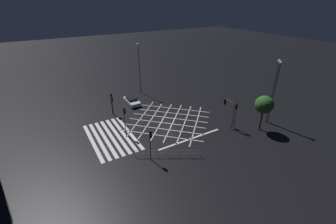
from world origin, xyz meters
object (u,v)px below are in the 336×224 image
object	(u,v)px
traffic_light_se_cross	(151,139)
traffic_light_sw_cross	(112,99)
street_lamp_west	(139,57)
street_lamp_far	(276,86)
traffic_light_ne_main	(229,107)
street_lamp_east	(275,82)
street_tree_near	(264,105)
traffic_light_ne_cross	(236,111)
traffic_light_sw_main	(112,102)
traffic_light_median_south	(125,116)
waiting_car	(132,101)

from	to	relation	value
traffic_light_se_cross	traffic_light_sw_cross	size ratio (longest dim) A/B	1.10
street_lamp_west	street_lamp_far	bearing A→B (deg)	29.14
traffic_light_ne_main	street_lamp_west	bearing A→B (deg)	16.66
street_lamp_east	traffic_light_ne_main	bearing A→B (deg)	-108.96
street_lamp_west	street_tree_near	xyz separation A→B (m)	(22.97, 9.55, -3.50)
street_lamp_east	street_tree_near	size ratio (longest dim) A/B	1.86
traffic_light_se_cross	traffic_light_ne_cross	distance (m)	14.40
traffic_light_sw_cross	street_tree_near	bearing A→B (deg)	-42.81
traffic_light_sw_main	traffic_light_ne_cross	xyz separation A→B (m)	(13.71, 14.59, 0.54)
traffic_light_sw_cross	street_tree_near	size ratio (longest dim) A/B	0.70
traffic_light_median_south	street_tree_near	bearing A→B (deg)	-26.06
street_lamp_east	street_lamp_west	distance (m)	25.21
traffic_light_median_south	traffic_light_sw_cross	world-z (taller)	traffic_light_median_south
traffic_light_median_south	street_lamp_east	bearing A→B (deg)	-20.37
traffic_light_median_south	street_lamp_west	bearing A→B (deg)	58.32
traffic_light_ne_main	traffic_light_ne_cross	world-z (taller)	traffic_light_ne_main
traffic_light_ne_main	street_lamp_east	bearing A→B (deg)	-108.96
traffic_light_sw_main	traffic_light_ne_cross	size ratio (longest dim) A/B	0.82
traffic_light_ne_cross	street_lamp_far	size ratio (longest dim) A/B	0.43
traffic_light_se_cross	waiting_car	distance (m)	17.36
street_lamp_far	traffic_light_sw_main	bearing A→B (deg)	-126.45
traffic_light_se_cross	street_lamp_east	xyz separation A→B (m)	(0.88, 20.52, 3.80)
traffic_light_median_south	street_tree_near	size ratio (longest dim) A/B	0.81
traffic_light_se_cross	waiting_car	bearing A→B (deg)	75.66
traffic_light_median_south	waiting_car	distance (m)	11.15
traffic_light_median_south	street_tree_near	distance (m)	20.31
traffic_light_median_south	street_lamp_far	world-z (taller)	street_lamp_far
traffic_light_se_cross	traffic_light_ne_main	bearing A→B (deg)	5.67
traffic_light_ne_cross	street_lamp_far	xyz separation A→B (m)	(1.55, 6.06, 3.28)
traffic_light_se_cross	traffic_light_sw_main	world-z (taller)	traffic_light_se_cross
traffic_light_se_cross	traffic_light_sw_cross	bearing A→B (deg)	90.54
street_tree_near	traffic_light_ne_main	bearing A→B (deg)	-132.19
street_lamp_east	street_lamp_far	world-z (taller)	street_lamp_east
traffic_light_se_cross	street_lamp_east	bearing A→B (deg)	-2.45
traffic_light_se_cross	traffic_light_sw_main	bearing A→B (deg)	90.83
traffic_light_median_south	traffic_light_sw_cross	size ratio (longest dim) A/B	1.16
street_lamp_west	traffic_light_sw_cross	bearing A→B (deg)	-51.44
street_lamp_east	waiting_car	distance (m)	24.70
traffic_light_se_cross	street_tree_near	xyz separation A→B (m)	(1.94, 17.61, 1.14)
traffic_light_sw_main	waiting_car	bearing A→B (deg)	120.35
traffic_light_se_cross	waiting_car	world-z (taller)	traffic_light_se_cross
traffic_light_ne_cross	street_lamp_east	size ratio (longest dim) A/B	0.42
waiting_car	street_lamp_east	bearing A→B (deg)	42.82
traffic_light_ne_main	traffic_light_sw_cross	bearing A→B (deg)	47.03
traffic_light_se_cross	street_tree_near	distance (m)	17.75
traffic_light_se_cross	traffic_light_sw_main	xyz separation A→B (m)	(-14.05, -0.20, -0.50)
traffic_light_sw_main	waiting_car	size ratio (longest dim) A/B	0.78
traffic_light_ne_main	traffic_light_ne_cross	xyz separation A→B (m)	(1.04, 0.45, -0.22)
street_lamp_east	traffic_light_se_cross	bearing A→B (deg)	-92.45
traffic_light_sw_main	street_lamp_far	xyz separation A→B (m)	(15.25, 20.65, 3.82)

